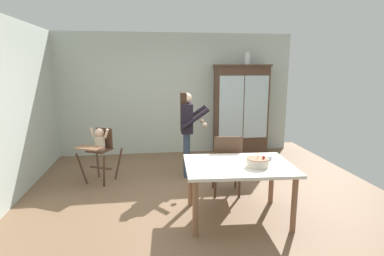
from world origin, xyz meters
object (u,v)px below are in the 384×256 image
(serving_bowl, at_px, (265,157))
(dining_chair_far_side, at_px, (227,161))
(ceramic_vase, at_px, (247,59))
(dining_table, at_px, (238,171))
(birthday_cake, at_px, (258,162))
(adult_person, at_px, (187,124))
(china_cabinet, at_px, (241,109))
(high_chair_with_toddler, at_px, (100,145))

(serving_bowl, xyz_separation_m, dining_chair_far_side, (-0.38, 0.56, -0.21))
(serving_bowl, bearing_deg, ceramic_vase, 77.41)
(dining_table, distance_m, serving_bowl, 0.47)
(dining_table, bearing_deg, birthday_cake, -31.25)
(dining_table, height_order, serving_bowl, serving_bowl)
(adult_person, xyz_separation_m, dining_table, (0.46, -1.67, -0.32))
(china_cabinet, height_order, high_chair_with_toddler, china_cabinet)
(high_chair_with_toddler, bearing_deg, dining_table, -11.78)
(china_cabinet, xyz_separation_m, dining_table, (-0.95, -3.06, -0.37))
(ceramic_vase, height_order, serving_bowl, ceramic_vase)
(china_cabinet, height_order, dining_chair_far_side, china_cabinet)
(serving_bowl, bearing_deg, birthday_cake, -126.43)
(ceramic_vase, bearing_deg, dining_chair_far_side, -113.74)
(birthday_cake, bearing_deg, serving_bowl, 53.57)
(china_cabinet, bearing_deg, ceramic_vase, 1.84)
(dining_table, bearing_deg, dining_chair_far_side, 86.90)
(china_cabinet, height_order, dining_table, china_cabinet)
(birthday_cake, bearing_deg, china_cabinet, 76.84)
(ceramic_vase, relative_size, birthday_cake, 0.96)
(serving_bowl, bearing_deg, high_chair_with_toddler, 149.14)
(high_chair_with_toddler, xyz_separation_m, dining_table, (1.97, -1.60, -0.01))
(ceramic_vase, height_order, high_chair_with_toddler, ceramic_vase)
(dining_table, xyz_separation_m, serving_bowl, (0.42, 0.16, 0.12))
(adult_person, distance_m, birthday_cake, 1.92)
(adult_person, xyz_separation_m, dining_chair_far_side, (0.50, -0.95, -0.41))
(serving_bowl, bearing_deg, dining_chair_far_side, 124.64)
(serving_bowl, relative_size, dining_chair_far_side, 0.19)
(serving_bowl, distance_m, dining_chair_far_side, 0.71)
(dining_table, bearing_deg, ceramic_vase, 70.74)
(ceramic_vase, bearing_deg, china_cabinet, -178.16)
(china_cabinet, distance_m, dining_chair_far_side, 2.56)
(high_chair_with_toddler, relative_size, adult_person, 0.62)
(china_cabinet, distance_m, high_chair_with_toddler, 3.29)
(ceramic_vase, height_order, dining_chair_far_side, ceramic_vase)
(adult_person, bearing_deg, birthday_cake, -156.74)
(adult_person, distance_m, dining_table, 1.76)
(adult_person, height_order, birthday_cake, adult_person)
(dining_table, relative_size, serving_bowl, 7.96)
(adult_person, height_order, dining_chair_far_side, adult_person)
(serving_bowl, height_order, dining_chair_far_side, dining_chair_far_side)
(ceramic_vase, height_order, dining_table, ceramic_vase)
(ceramic_vase, bearing_deg, birthday_cake, -105.12)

